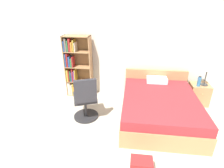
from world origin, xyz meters
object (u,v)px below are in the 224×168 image
Objects in this scene: bookshelf at (75,66)px; office_chair at (85,100)px; nightstand at (198,94)px; water_bottle at (199,81)px; bed at (159,106)px; table_lamp at (208,68)px.

office_chair is at bearing -63.70° from bookshelf.
bookshelf is at bearing 116.30° from office_chair.
water_bottle is at bearing -131.12° from nightstand.
bookshelf is 1.33m from office_chair.
bed is 7.91× the size of water_bottle.
office_chair is at bearing -159.55° from table_lamp.
office_chair is 4.02× the size of water_bottle.
office_chair is at bearing -169.52° from bed.
office_chair is 1.82× the size of table_lamp.
bookshelf reaches higher than water_bottle.
office_chair reaches higher than nightstand.
table_lamp reaches higher than office_chair.
office_chair is 2.75m from water_bottle.
table_lamp reaches higher than water_bottle.
table_lamp is at bearing -2.21° from bookshelf.
bookshelf is at bearing 158.34° from bed.
table_lamp is at bearing -19.34° from nightstand.
nightstand is at bearing 160.66° from table_lamp.
water_bottle is at bearing -152.13° from table_lamp.
bed is 1.63m from office_chair.
table_lamp is 0.38m from water_bottle.
table_lamp reaches higher than bed.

